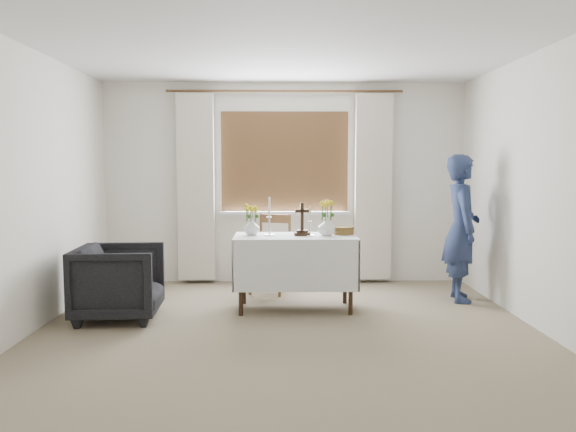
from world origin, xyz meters
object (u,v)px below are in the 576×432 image
object	(u,v)px
person	(461,228)
wooden_cross	(302,219)
flower_vase_right	(326,227)
flower_vase_left	(252,227)
wooden_chair	(270,254)
altar_table	(295,273)
armchair	(119,282)

from	to	relation	value
person	wooden_cross	size ratio (longest dim) A/B	4.78
person	flower_vase_right	bearing A→B (deg)	109.81
flower_vase_left	person	bearing A→B (deg)	7.69
wooden_cross	flower_vase_left	xyz separation A→B (m)	(-0.52, 0.05, -0.08)
wooden_chair	altar_table	bearing A→B (deg)	-51.55
altar_table	flower_vase_right	xyz separation A→B (m)	(0.32, -0.01, 0.47)
person	flower_vase_left	distance (m)	2.28
flower_vase_right	flower_vase_left	bearing A→B (deg)	174.95
wooden_cross	flower_vase_right	bearing A→B (deg)	-8.99
armchair	person	distance (m)	3.61
armchair	wooden_cross	world-z (taller)	wooden_cross
armchair	flower_vase_left	distance (m)	1.40
wooden_chair	flower_vase_right	distance (m)	1.05
wooden_chair	armchair	xyz separation A→B (m)	(-1.43, -1.11, -0.09)
flower_vase_right	altar_table	bearing A→B (deg)	178.91
wooden_chair	flower_vase_left	xyz separation A→B (m)	(-0.18, -0.71, 0.39)
altar_table	person	world-z (taller)	person
wooden_cross	flower_vase_left	world-z (taller)	wooden_cross
person	wooden_chair	bearing A→B (deg)	84.89
person	wooden_cross	world-z (taller)	person
armchair	wooden_chair	bearing A→B (deg)	-55.42
altar_table	person	bearing A→B (deg)	11.41
altar_table	flower_vase_right	world-z (taller)	flower_vase_right
altar_table	wooden_cross	bearing A→B (deg)	7.28
altar_table	armchair	bearing A→B (deg)	-168.83
wooden_chair	person	size ratio (longest dim) A/B	0.57
armchair	altar_table	bearing A→B (deg)	-81.95
wooden_chair	person	bearing A→B (deg)	8.28
wooden_cross	altar_table	bearing A→B (deg)	-178.25
wooden_chair	armchair	world-z (taller)	wooden_chair
wooden_cross	wooden_chair	bearing A→B (deg)	108.43
armchair	flower_vase_right	size ratio (longest dim) A/B	4.28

